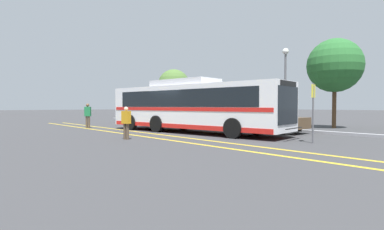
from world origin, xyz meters
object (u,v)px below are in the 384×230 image
at_px(pedestrian_0, 88,114).
at_px(pedestrian_1, 126,121).
at_px(transit_bus, 192,106).
at_px(parked_car_1, 194,117).
at_px(bus_stop_sign, 313,105).
at_px(street_lamp, 285,74).
at_px(parked_car_2, 267,120).
at_px(tree_1, 335,66).
at_px(tree_2, 174,85).
at_px(parked_car_0, 149,116).

bearing_deg(pedestrian_0, pedestrian_1, 121.86).
bearing_deg(transit_bus, parked_car_1, -141.41).
xyz_separation_m(parked_car_1, bus_stop_sign, (10.62, -2.80, 0.85)).
distance_m(pedestrian_0, street_lamp, 14.05).
distance_m(transit_bus, parked_car_2, 4.62).
distance_m(bus_stop_sign, tree_1, 10.26).
xyz_separation_m(street_lamp, tree_1, (1.92, 3.25, 0.68)).
xyz_separation_m(transit_bus, street_lamp, (2.24, 6.54, 2.13)).
relative_size(parked_car_1, tree_2, 0.84).
distance_m(transit_bus, tree_2, 16.91).
height_order(transit_bus, street_lamp, street_lamp).
xyz_separation_m(bus_stop_sign, tree_1, (-3.09, 9.37, 2.81)).
relative_size(transit_bus, parked_car_0, 2.52).
relative_size(parked_car_2, bus_stop_sign, 1.81).
distance_m(bus_stop_sign, street_lamp, 8.19).
height_order(pedestrian_1, tree_1, tree_1).
relative_size(transit_bus, bus_stop_sign, 4.83).
bearing_deg(bus_stop_sign, tree_2, -121.17).
height_order(parked_car_0, tree_1, tree_1).
distance_m(transit_bus, pedestrian_0, 8.18).
xyz_separation_m(parked_car_2, tree_2, (-16.65, 5.95, 3.19)).
height_order(transit_bus, tree_1, tree_1).
height_order(pedestrian_0, tree_2, tree_2).
bearing_deg(pedestrian_1, parked_car_0, -54.27).
distance_m(parked_car_2, tree_1, 7.35).
bearing_deg(pedestrian_0, street_lamp, 177.59).
xyz_separation_m(parked_car_1, tree_1, (7.53, 6.57, 3.66)).
bearing_deg(street_lamp, tree_1, 59.45).
relative_size(parked_car_0, parked_car_2, 1.06).
relative_size(pedestrian_0, bus_stop_sign, 0.69).
bearing_deg(pedestrian_0, transit_bus, 155.76).
relative_size(transit_bus, parked_car_1, 2.53).
relative_size(bus_stop_sign, tree_2, 0.44).
bearing_deg(parked_car_0, street_lamp, -78.88).
bearing_deg(street_lamp, tree_2, 169.55).
relative_size(pedestrian_0, tree_1, 0.28).
bearing_deg(parked_car_2, pedestrian_1, -15.94).
bearing_deg(tree_2, pedestrian_0, -63.63).
height_order(parked_car_1, pedestrian_1, pedestrian_1).
bearing_deg(parked_car_0, bus_stop_sign, -103.05).
bearing_deg(parked_car_0, pedestrian_0, -163.12).
bearing_deg(tree_1, tree_2, -179.07).
distance_m(parked_car_2, bus_stop_sign, 5.46).
bearing_deg(bus_stop_sign, tree_1, -169.57).
distance_m(parked_car_0, bus_stop_sign, 17.46).
bearing_deg(tree_2, parked_car_0, -56.63).
bearing_deg(tree_2, parked_car_1, -31.08).
bearing_deg(parked_car_2, parked_car_0, -91.70).
distance_m(transit_bus, pedestrian_1, 4.87).
bearing_deg(pedestrian_0, parked_car_1, -170.12).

